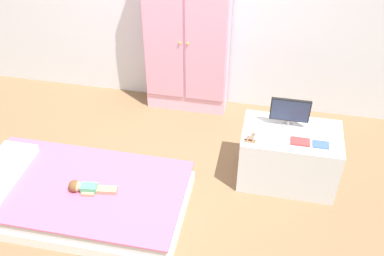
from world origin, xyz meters
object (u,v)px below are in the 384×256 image
bed (80,196)px  tv_monitor (290,111)px  tv_stand (288,156)px  book_red (300,142)px  book_blue (321,145)px  rocking_horse_toy (251,137)px  doll (84,187)px  wardrobe (187,36)px

bed → tv_monitor: tv_monitor is taller
tv_stand → book_red: (0.06, -0.12, 0.27)m
tv_monitor → book_blue: (0.27, -0.20, -0.15)m
tv_stand → tv_monitor: (-0.05, 0.09, 0.41)m
book_red → tv_monitor: bearing=117.8°
rocking_horse_toy → doll: bearing=-157.6°
book_blue → doll: bearing=-162.1°
doll → rocking_horse_toy: bearing=22.4°
bed → wardrobe: wardrobe is taller
doll → book_blue: (1.83, 0.59, 0.27)m
rocking_horse_toy → bed: bearing=-160.0°
tv_monitor → book_red: 0.27m
tv_monitor → book_red: size_ratio=2.15×
book_red → rocking_horse_toy: bearing=-170.4°
doll → book_red: 1.78m
book_red → book_blue: book_red is taller
book_blue → wardrobe: bearing=141.2°
doll → book_red: bearing=19.5°
bed → rocking_horse_toy: (1.34, 0.49, 0.46)m
wardrobe → book_red: 1.61m
doll → wardrobe: (0.50, 1.66, 0.57)m
rocking_horse_toy → book_red: rocking_horse_toy is taller
tv_stand → book_blue: (0.23, -0.12, 0.27)m
bed → book_blue: (1.89, 0.55, 0.42)m
doll → book_blue: 1.94m
bed → rocking_horse_toy: bearing=20.0°
wardrobe → tv_stand: bearing=-40.9°
book_blue → book_red: bearing=180.0°
book_blue → tv_stand: bearing=152.9°
tv_monitor → rocking_horse_toy: bearing=-136.5°
wardrobe → rocking_horse_toy: size_ratio=14.94×
doll → tv_monitor: (1.56, 0.79, 0.42)m
rocking_horse_toy → book_blue: 0.56m
tv_monitor → rocking_horse_toy: (-0.28, -0.27, -0.10)m
tv_monitor → rocking_horse_toy: tv_monitor is taller
bed → wardrobe: (0.57, 1.62, 0.72)m
tv_monitor → rocking_horse_toy: 0.41m
tv_stand → tv_monitor: size_ratio=2.53×
wardrobe → tv_monitor: bearing=-39.3°
doll → tv_stand: bearing=23.8°
rocking_horse_toy → book_red: 0.40m
wardrobe → book_blue: 1.73m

